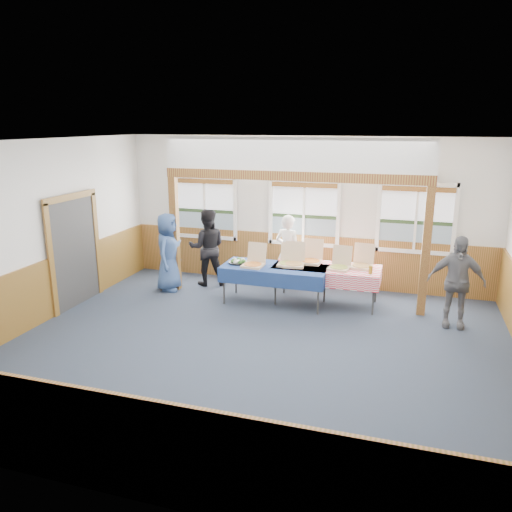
{
  "coord_description": "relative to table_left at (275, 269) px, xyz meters",
  "views": [
    {
      "loc": [
        2.14,
        -6.95,
        3.47
      ],
      "look_at": [
        -0.32,
        1.0,
        1.23
      ],
      "focal_mm": 35.0,
      "sensor_mm": 36.0,
      "label": 1
    }
  ],
  "objects": [
    {
      "name": "cased_opening",
      "position": [
        -3.69,
        -1.17,
        0.34
      ],
      "size": [
        0.06,
        1.3,
        2.1
      ],
      "primitive_type": "cube",
      "color": "#323232",
      "rests_on": "wall_left"
    },
    {
      "name": "person_grey",
      "position": [
        3.29,
        -0.19,
        0.11
      ],
      "size": [
        0.96,
        0.41,
        1.63
      ],
      "primitive_type": "imported",
      "rotation": [
        0.0,
        0.0,
        -0.01
      ],
      "color": "slate",
      "rests_on": "floor"
    },
    {
      "name": "table_right",
      "position": [
        0.97,
        0.28,
        0.0
      ],
      "size": [
        2.24,
        1.68,
        0.76
      ],
      "rotation": [
        0.0,
        0.0,
        -0.39
      ],
      "color": "#323232",
      "rests_on": "floor"
    },
    {
      "name": "wainscot_front",
      "position": [
        0.27,
        -5.54,
        -0.16
      ],
      "size": [
        7.98,
        0.05,
        1.1
      ],
      "primitive_type": "cube",
      "color": "brown",
      "rests_on": "floor"
    },
    {
      "name": "man_blue",
      "position": [
        -2.36,
        0.14,
        0.12
      ],
      "size": [
        0.61,
        0.86,
        1.66
      ],
      "primitive_type": "imported",
      "rotation": [
        0.0,
        0.0,
        1.67
      ],
      "color": "#355185",
      "rests_on": "floor"
    },
    {
      "name": "window_mid",
      "position": [
        0.27,
        1.39,
        0.97
      ],
      "size": [
        1.56,
        0.1,
        1.46
      ],
      "color": "white",
      "rests_on": "wall_back"
    },
    {
      "name": "ceiling",
      "position": [
        0.27,
        -2.07,
        2.49
      ],
      "size": [
        8.0,
        8.0,
        0.0
      ],
      "primitive_type": "plane",
      "rotation": [
        3.14,
        0.0,
        0.0
      ],
      "color": "white",
      "rests_on": "wall_back"
    },
    {
      "name": "pizza_box_a",
      "position": [
        -0.4,
        -0.11,
        0.12
      ],
      "size": [
        0.41,
        0.5,
        0.42
      ],
      "rotation": [
        0.0,
        0.0,
        -0.06
      ],
      "color": "#CDB289",
      "rests_on": "table_left"
    },
    {
      "name": "pizza_box_f",
      "position": [
        1.63,
        0.42,
        0.12
      ],
      "size": [
        0.43,
        0.51,
        0.43
      ],
      "rotation": [
        0.0,
        0.0,
        -0.08
      ],
      "color": "#CDB289",
      "rests_on": "table_right"
    },
    {
      "name": "veggie_tray",
      "position": [
        -0.75,
        -0.0,
        0.08
      ],
      "size": [
        0.4,
        0.4,
        0.09
      ],
      "color": "black",
      "rests_on": "table_left"
    },
    {
      "name": "post_right",
      "position": [
        2.77,
        0.23,
        0.49
      ],
      "size": [
        0.15,
        0.15,
        2.4
      ],
      "primitive_type": "cube",
      "color": "#5E2714",
      "rests_on": "floor"
    },
    {
      "name": "table_left",
      "position": [
        0.0,
        0.0,
        0.0
      ],
      "size": [
        2.18,
        1.3,
        0.76
      ],
      "rotation": [
        0.0,
        0.0,
        0.2
      ],
      "color": "#323232",
      "rests_on": "floor"
    },
    {
      "name": "pizza_box_c",
      "position": [
        0.22,
        0.18,
        0.12
      ],
      "size": [
        0.39,
        0.47,
        0.4
      ],
      "rotation": [
        0.0,
        0.0,
        0.04
      ],
      "color": "#CDB289",
      "rests_on": "table_right"
    },
    {
      "name": "wall_back",
      "position": [
        0.27,
        1.43,
        0.89
      ],
      "size": [
        8.0,
        0.0,
        8.0
      ],
      "primitive_type": "plane",
      "rotation": [
        1.57,
        0.0,
        0.0
      ],
      "color": "silver",
      "rests_on": "floor"
    },
    {
      "name": "window_left",
      "position": [
        -2.03,
        1.39,
        0.97
      ],
      "size": [
        1.56,
        0.1,
        1.46
      ],
      "color": "white",
      "rests_on": "wall_back"
    },
    {
      "name": "pizza_box_d",
      "position": [
        0.62,
        0.47,
        0.12
      ],
      "size": [
        0.41,
        0.5,
        0.44
      ],
      "rotation": [
        0.0,
        0.0,
        -0.02
      ],
      "color": "#CDB289",
      "rests_on": "table_right"
    },
    {
      "name": "cross_beam",
      "position": [
        0.27,
        0.23,
        1.78
      ],
      "size": [
        5.15,
        0.18,
        0.18
      ],
      "primitive_type": "cube",
      "color": "#5E2714",
      "rests_on": "post_left"
    },
    {
      "name": "woman_black",
      "position": [
        -1.72,
        0.72,
        0.13
      ],
      "size": [
        1.0,
        0.9,
        1.68
      ],
      "primitive_type": "imported",
      "rotation": [
        0.0,
        0.0,
        3.53
      ],
      "color": "black",
      "rests_on": "floor"
    },
    {
      "name": "drink_glass",
      "position": [
        1.82,
        0.03,
        0.13
      ],
      "size": [
        0.07,
        0.07,
        0.15
      ],
      "primitive_type": "cylinder",
      "color": "#956B18",
      "rests_on": "table_right"
    },
    {
      "name": "post_left",
      "position": [
        -2.23,
        0.23,
        0.49
      ],
      "size": [
        0.15,
        0.15,
        2.4
      ],
      "primitive_type": "cube",
      "color": "#5E2714",
      "rests_on": "floor"
    },
    {
      "name": "floor",
      "position": [
        0.27,
        -2.07,
        -0.71
      ],
      "size": [
        8.0,
        8.0,
        0.0
      ],
      "primitive_type": "plane",
      "color": "#242D3C",
      "rests_on": "ground"
    },
    {
      "name": "wainscot_left",
      "position": [
        -3.71,
        -2.07,
        -0.16
      ],
      "size": [
        0.05,
        6.98,
        1.1
      ],
      "primitive_type": "cube",
      "color": "brown",
      "rests_on": "floor"
    },
    {
      "name": "wainscot_back",
      "position": [
        0.27,
        1.41,
        -0.16
      ],
      "size": [
        7.98,
        0.05,
        1.1
      ],
      "primitive_type": "cube",
      "color": "brown",
      "rests_on": "floor"
    },
    {
      "name": "window_right",
      "position": [
        2.57,
        1.39,
        0.97
      ],
      "size": [
        1.56,
        0.1,
        1.46
      ],
      "color": "white",
      "rests_on": "wall_back"
    },
    {
      "name": "wall_front",
      "position": [
        0.27,
        -5.57,
        0.89
      ],
      "size": [
        8.0,
        0.0,
        8.0
      ],
      "primitive_type": "plane",
      "rotation": [
        -1.57,
        0.0,
        0.0
      ],
      "color": "silver",
      "rests_on": "floor"
    },
    {
      "name": "woman_white",
      "position": [
        0.01,
        1.03,
        0.09
      ],
      "size": [
        0.66,
        0.53,
        1.6
      ],
      "primitive_type": "imported",
      "rotation": [
        0.0,
        0.0,
        2.87
      ],
      "color": "silver",
      "rests_on": "floor"
    },
    {
      "name": "wall_left",
      "position": [
        -3.73,
        -2.07,
        0.89
      ],
      "size": [
        0.0,
        8.0,
        8.0
      ],
      "primitive_type": "plane",
      "rotation": [
        1.57,
        0.0,
        1.57
      ],
      "color": "silver",
      "rests_on": "floor"
    },
    {
      "name": "pizza_box_e",
      "position": [
        1.23,
        0.2,
        0.12
      ],
      "size": [
        0.42,
        0.5,
        0.41
      ],
      "rotation": [
        0.0,
        0.0,
        -0.11
      ],
      "color": "#CDB289",
      "rests_on": "table_right"
    },
    {
      "name": "pizza_box_b",
      "position": [
        0.34,
        0.16,
        0.12
      ],
      "size": [
        0.45,
        0.53,
        0.43
      ],
      "rotation": [
        0.0,
        0.0,
        0.12
      ],
      "color": "#CDB289",
      "rests_on": "table_left"
    }
  ]
}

